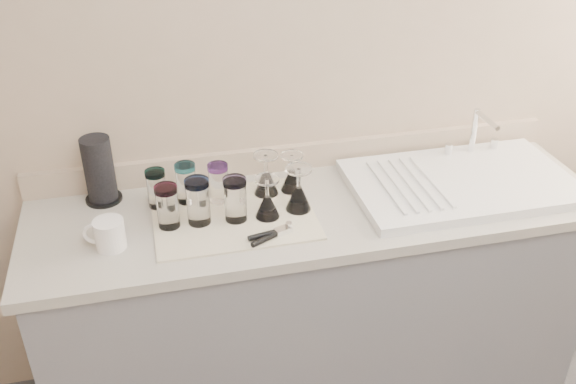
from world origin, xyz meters
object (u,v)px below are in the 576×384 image
object	(u,v)px
can_opener	(271,235)
white_mug	(109,234)
tumbler_blue	(198,201)
goblet_front_right	(298,195)
sink_unit	(461,182)
tumbler_teal	(157,188)
tumbler_lavender	(235,199)
goblet_back_left	(266,180)
goblet_back_right	(292,178)
tumbler_cyan	(186,183)
paper_towel_roll	(99,171)
tumbler_purple	(219,183)
goblet_front_left	(267,204)
tumbler_magenta	(168,206)

from	to	relation	value
can_opener	white_mug	distance (m)	0.52
tumbler_blue	goblet_front_right	distance (m)	0.35
sink_unit	goblet_front_right	bearing A→B (deg)	-178.01
tumbler_teal	tumbler_lavender	world-z (taller)	tumbler_lavender
sink_unit	goblet_back_left	size ratio (longest dim) A/B	5.17
goblet_back_right	tumbler_blue	bearing A→B (deg)	-159.26
tumbler_teal	tumbler_blue	bearing A→B (deg)	-46.93
goblet_back_right	sink_unit	bearing A→B (deg)	-9.93
sink_unit	tumbler_cyan	bearing A→B (deg)	173.10
goblet_back_left	paper_towel_roll	size ratio (longest dim) A/B	0.65
tumbler_purple	white_mug	size ratio (longest dim) A/B	0.99
tumbler_teal	goblet_back_right	distance (m)	0.48
tumbler_lavender	can_opener	bearing A→B (deg)	-55.22
tumbler_purple	goblet_back_left	bearing A→B (deg)	3.64
goblet_back_left	paper_towel_roll	xyz separation A→B (m)	(-0.58, 0.10, 0.06)
tumbler_blue	goblet_front_right	bearing A→B (deg)	0.52
goblet_front_left	tumbler_purple	bearing A→B (deg)	135.62
tumbler_lavender	tumbler_cyan	bearing A→B (deg)	133.36
tumbler_teal	paper_towel_roll	size ratio (longest dim) A/B	0.57
sink_unit	tumbler_purple	size ratio (longest dim) A/B	5.68
tumbler_teal	paper_towel_roll	world-z (taller)	paper_towel_roll
tumbler_teal	goblet_front_right	xyz separation A→B (m)	(0.48, -0.14, -0.02)
can_opener	white_mug	bearing A→B (deg)	171.41
tumbler_lavender	tumbler_magenta	bearing A→B (deg)	176.95
tumbler_blue	can_opener	size ratio (longest dim) A/B	1.05
tumbler_purple	goblet_front_left	xyz separation A→B (m)	(0.15, -0.14, -0.02)
tumbler_blue	paper_towel_roll	xyz separation A→B (m)	(-0.32, 0.24, 0.03)
tumbler_magenta	goblet_front_right	size ratio (longest dim) A/B	0.94
sink_unit	tumbler_magenta	xyz separation A→B (m)	(-1.08, -0.02, 0.07)
tumbler_magenta	can_opener	size ratio (longest dim) A/B	0.98
tumbler_magenta	tumbler_blue	world-z (taller)	tumbler_blue
tumbler_lavender	goblet_back_right	xyz separation A→B (m)	(0.23, 0.15, -0.03)
goblet_front_left	white_mug	size ratio (longest dim) A/B	1.03
tumbler_teal	white_mug	distance (m)	0.27
paper_towel_roll	goblet_front_right	bearing A→B (deg)	-19.34
tumbler_purple	paper_towel_roll	distance (m)	0.42
goblet_front_right	tumbler_lavender	bearing A→B (deg)	-176.35
tumbler_purple	goblet_front_left	bearing A→B (deg)	-44.38
tumbler_teal	goblet_back_left	xyz separation A→B (m)	(0.39, -0.00, -0.02)
sink_unit	tumbler_lavender	bearing A→B (deg)	-177.57
tumbler_lavender	goblet_front_right	size ratio (longest dim) A/B	0.97
sink_unit	goblet_back_left	world-z (taller)	sink_unit
tumbler_cyan	tumbler_purple	size ratio (longest dim) A/B	1.02
tumbler_cyan	goblet_front_right	size ratio (longest dim) A/B	0.90
tumbler_cyan	white_mug	xyz separation A→B (m)	(-0.27, -0.21, -0.03)
goblet_front_left	goblet_back_left	bearing A→B (deg)	79.72
sink_unit	white_mug	xyz separation A→B (m)	(-1.28, -0.09, 0.03)
tumbler_magenta	goblet_back_left	size ratio (longest dim) A/B	0.96
goblet_front_right	tumbler_purple	bearing A→B (deg)	155.37
sink_unit	tumbler_blue	size ratio (longest dim) A/B	5.01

